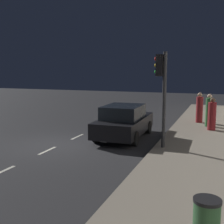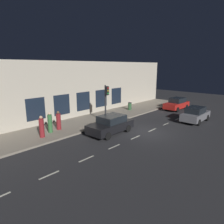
{
  "view_description": "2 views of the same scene",
  "coord_description": "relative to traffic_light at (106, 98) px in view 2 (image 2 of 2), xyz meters",
  "views": [
    {
      "loc": [
        6.44,
        -10.66,
        3.24
      ],
      "look_at": [
        2.15,
        0.7,
        1.45
      ],
      "focal_mm": 46.47,
      "sensor_mm": 36.0,
      "label": 1
    },
    {
      "loc": [
        -8.99,
        14.23,
        5.72
      ],
      "look_at": [
        2.59,
        1.6,
        1.73
      ],
      "focal_mm": 31.97,
      "sensor_mm": 36.0,
      "label": 2
    }
  ],
  "objects": [
    {
      "name": "ground_plane",
      "position": [
        -4.26,
        -0.61,
        -2.7
      ],
      "size": [
        60.0,
        60.0,
        0.0
      ],
      "primitive_type": "plane",
      "color": "#28282B"
    },
    {
      "name": "sidewalk",
      "position": [
        1.99,
        -0.61,
        -2.62
      ],
      "size": [
        4.5,
        32.0,
        0.15
      ],
      "color": "gray",
      "rests_on": "ground"
    },
    {
      "name": "building_facade",
      "position": [
        4.54,
        -0.61,
        0.4
      ],
      "size": [
        0.65,
        32.0,
        6.22
      ],
      "color": "beige",
      "rests_on": "ground"
    },
    {
      "name": "lane_centre_line",
      "position": [
        -4.26,
        -1.61,
        -2.69
      ],
      "size": [
        0.12,
        27.2,
        0.01
      ],
      "color": "beige",
      "rests_on": "ground"
    },
    {
      "name": "traffic_light",
      "position": [
        0.0,
        0.0,
        0.0
      ],
      "size": [
        0.5,
        0.32,
        3.77
      ],
      "color": "#2D2D30",
      "rests_on": "sidewalk"
    },
    {
      "name": "parked_car_0",
      "position": [
        -6.05,
        -7.08,
        -1.91
      ],
      "size": [
        1.82,
        3.97,
        1.58
      ],
      "rotation": [
        0.0,
        0.0,
        3.14
      ],
      "color": "slate",
      "rests_on": "ground"
    },
    {
      "name": "parked_car_1",
      "position": [
        -2.0,
        -11.36,
        -1.91
      ],
      "size": [
        1.95,
        4.11,
        1.58
      ],
      "rotation": [
        0.0,
        0.0,
        -0.05
      ],
      "color": "red",
      "rests_on": "ground"
    },
    {
      "name": "parked_car_2",
      "position": [
        -2.06,
        1.58,
        -1.91
      ],
      "size": [
        2.04,
        4.26,
        1.58
      ],
      "rotation": [
        0.0,
        0.0,
        0.02
      ],
      "color": "black",
      "rests_on": "ground"
    },
    {
      "name": "pedestrian_0",
      "position": [
        1.8,
        4.24,
        -1.78
      ],
      "size": [
        0.44,
        0.44,
        1.67
      ],
      "rotation": [
        0.0,
        0.0,
        4.63
      ],
      "color": "maroon",
      "rests_on": "sidewalk"
    },
    {
      "name": "pedestrian_1",
      "position": [
        1.62,
        5.2,
        -1.72
      ],
      "size": [
        0.51,
        0.51,
        1.78
      ],
      "rotation": [
        0.0,
        0.0,
        2.07
      ],
      "color": "#336B38",
      "rests_on": "sidewalk"
    },
    {
      "name": "pedestrian_2",
      "position": [
        1.05,
        6.27,
        -1.73
      ],
      "size": [
        0.51,
        0.51,
        1.76
      ],
      "rotation": [
        0.0,
        0.0,
        2.0
      ],
      "color": "maroon",
      "rests_on": "sidewalk"
    },
    {
      "name": "trash_bin",
      "position": [
        2.06,
        -6.47,
        -2.06
      ],
      "size": [
        0.47,
        0.47,
        0.97
      ],
      "color": "#2D5633",
      "rests_on": "sidewalk"
    }
  ]
}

